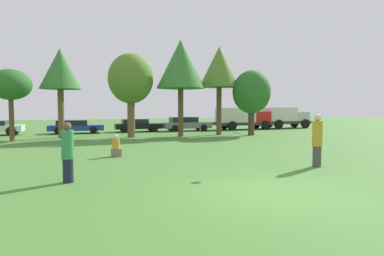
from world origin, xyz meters
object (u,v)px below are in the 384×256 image
(person_catcher, at_px, (317,140))
(delivery_truck_silver, at_px, (285,117))
(tree_2, at_px, (131,79))
(parked_car_grey, at_px, (186,124))
(delivery_truck_red, at_px, (242,117))
(frisbee, at_px, (237,133))
(person_thrower, at_px, (68,152))
(bystander_sitting, at_px, (116,147))
(tree_0, at_px, (10,85))
(tree_3, at_px, (181,65))
(parked_car_blue, at_px, (75,126))
(parked_car_black, at_px, (137,125))
(tree_1, at_px, (60,70))
(tree_5, at_px, (252,93))
(tree_4, at_px, (219,68))

(person_catcher, bearing_deg, delivery_truck_silver, -120.43)
(tree_2, height_order, parked_car_grey, tree_2)
(person_catcher, xyz_separation_m, delivery_truck_red, (7.26, 20.35, 0.23))
(frisbee, bearing_deg, person_thrower, 175.91)
(bystander_sitting, distance_m, tree_2, 10.63)
(bystander_sitting, bearing_deg, tree_0, 122.46)
(tree_3, bearing_deg, parked_car_blue, 142.44)
(person_thrower, height_order, bystander_sitting, person_thrower)
(person_thrower, xyz_separation_m, tree_3, (7.51, 13.96, 4.54))
(delivery_truck_red, bearing_deg, frisbee, -117.28)
(bystander_sitting, height_order, parked_car_grey, parked_car_grey)
(frisbee, bearing_deg, person_catcher, 4.30)
(tree_3, relative_size, parked_car_blue, 1.62)
(tree_2, bearing_deg, parked_car_black, 76.64)
(frisbee, bearing_deg, tree_1, 111.31)
(bystander_sitting, relative_size, tree_5, 0.19)
(person_catcher, distance_m, tree_2, 15.74)
(tree_5, relative_size, parked_car_blue, 1.14)
(tree_1, relative_size, parked_car_blue, 1.43)
(frisbee, xyz_separation_m, parked_car_black, (-0.01, 20.56, -0.71))
(tree_4, height_order, tree_5, tree_4)
(person_thrower, height_order, delivery_truck_silver, delivery_truck_silver)
(parked_car_grey, bearing_deg, tree_5, -62.12)
(tree_4, distance_m, parked_car_blue, 13.21)
(parked_car_grey, bearing_deg, delivery_truck_silver, 4.15)
(person_catcher, distance_m, tree_1, 18.88)
(frisbee, relative_size, parked_car_black, 0.06)
(person_catcher, xyz_separation_m, parked_car_blue, (-8.79, 20.00, -0.38))
(parked_car_blue, xyz_separation_m, parked_car_grey, (9.97, -0.00, 0.08))
(tree_4, xyz_separation_m, delivery_truck_red, (4.86, 5.46, -4.21))
(tree_1, distance_m, parked_car_black, 8.82)
(frisbee, distance_m, tree_3, 15.08)
(frisbee, xyz_separation_m, tree_4, (5.79, 15.14, 4.08))
(bystander_sitting, bearing_deg, tree_5, 36.96)
(bystander_sitting, height_order, parked_car_black, parked_car_black)
(parked_car_blue, distance_m, delivery_truck_red, 16.06)
(bystander_sitting, xyz_separation_m, tree_2, (2.03, 9.70, 3.86))
(person_thrower, height_order, tree_0, tree_0)
(tree_0, bearing_deg, delivery_truck_red, 17.78)
(tree_5, bearing_deg, delivery_truck_silver, 42.37)
(tree_0, height_order, delivery_truck_silver, tree_0)
(tree_1, relative_size, tree_5, 1.25)
(parked_car_blue, xyz_separation_m, parked_car_black, (5.39, 0.30, 0.03))
(tree_1, xyz_separation_m, tree_4, (12.03, -0.87, 0.51))
(tree_2, height_order, tree_5, tree_2)
(tree_4, bearing_deg, tree_5, -31.82)
(parked_car_blue, bearing_deg, frisbee, -75.03)
(tree_0, xyz_separation_m, tree_5, (17.14, -0.49, -0.24))
(tree_5, relative_size, parked_car_black, 1.22)
(tree_3, bearing_deg, tree_4, 13.07)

